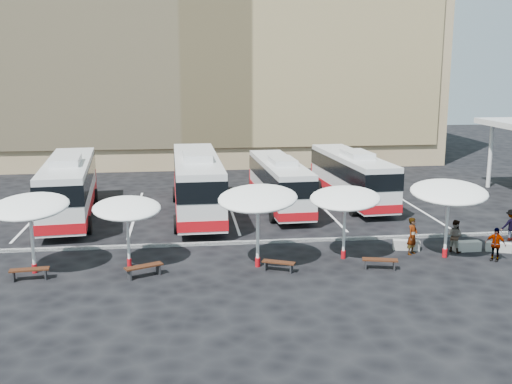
{
  "coord_description": "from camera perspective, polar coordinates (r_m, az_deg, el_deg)",
  "views": [
    {
      "loc": [
        -2.9,
        -29.16,
        9.06
      ],
      "look_at": [
        1.0,
        3.0,
        2.2
      ],
      "focal_mm": 42.0,
      "sensor_mm": 36.0,
      "label": 1
    }
  ],
  "objects": [
    {
      "name": "wood_bench_2",
      "position": [
        27.03,
        2.17,
        -6.85
      ],
      "size": [
        1.52,
        0.99,
        0.46
      ],
      "rotation": [
        0.0,
        0.0,
        -0.43
      ],
      "color": "black",
      "rests_on": "ground"
    },
    {
      "name": "wood_bench_3",
      "position": [
        27.83,
        11.72,
        -6.49
      ],
      "size": [
        1.64,
        0.81,
        0.48
      ],
      "rotation": [
        0.0,
        0.0,
        -0.26
      ],
      "color": "black",
      "rests_on": "ground"
    },
    {
      "name": "wood_bench_0",
      "position": [
        27.73,
        -20.77,
        -7.08
      ],
      "size": [
        1.67,
        0.6,
        0.5
      ],
      "rotation": [
        0.0,
        0.0,
        0.1
      ],
      "color": "black",
      "rests_on": "ground"
    },
    {
      "name": "sunshade_0",
      "position": [
        27.89,
        -20.76,
        -1.33
      ],
      "size": [
        3.89,
        3.93,
        3.56
      ],
      "rotation": [
        0.0,
        0.0,
        -0.16
      ],
      "color": "silver",
      "rests_on": "ground"
    },
    {
      "name": "bus_1",
      "position": [
        37.01,
        -5.65,
        0.99
      ],
      "size": [
        3.18,
        12.76,
        4.03
      ],
      "rotation": [
        0.0,
        0.0,
        0.02
      ],
      "color": "silver",
      "rests_on": "ground"
    },
    {
      "name": "conc_bench_0",
      "position": [
        31.04,
        14.12,
        -4.91
      ],
      "size": [
        1.38,
        0.76,
        0.49
      ],
      "primitive_type": "cube",
      "rotation": [
        0.0,
        0.0,
        -0.26
      ],
      "color": "gray",
      "rests_on": "ground"
    },
    {
      "name": "sunshade_1",
      "position": [
        27.64,
        -12.2,
        -1.55
      ],
      "size": [
        3.59,
        3.62,
        3.22
      ],
      "rotation": [
        0.0,
        0.0,
        0.18
      ],
      "color": "silver",
      "rests_on": "ground"
    },
    {
      "name": "bus_2",
      "position": [
        38.46,
        2.24,
        0.99
      ],
      "size": [
        2.85,
        10.87,
        3.42
      ],
      "rotation": [
        0.0,
        0.0,
        0.04
      ],
      "color": "silver",
      "rests_on": "ground"
    },
    {
      "name": "curb_divider",
      "position": [
        31.13,
        -1.28,
        -4.82
      ],
      "size": [
        34.0,
        0.25,
        0.15
      ],
      "primitive_type": "cube",
      "color": "black",
      "rests_on": "ground"
    },
    {
      "name": "conc_bench_1",
      "position": [
        31.7,
        19.46,
        -4.89
      ],
      "size": [
        1.34,
        0.46,
        0.5
      ],
      "primitive_type": "cube",
      "rotation": [
        0.0,
        0.0,
        0.01
      ],
      "color": "gray",
      "rests_on": "ground"
    },
    {
      "name": "sunshade_3",
      "position": [
        28.37,
        8.48,
        -0.62
      ],
      "size": [
        4.41,
        4.43,
        3.47
      ],
      "rotation": [
        0.0,
        0.0,
        -0.43
      ],
      "color": "silver",
      "rests_on": "ground"
    },
    {
      "name": "bus_0",
      "position": [
        37.79,
        -17.37,
        0.6
      ],
      "size": [
        3.68,
        12.35,
        3.86
      ],
      "rotation": [
        0.0,
        0.0,
        0.09
      ],
      "color": "silver",
      "rests_on": "ground"
    },
    {
      "name": "bus_3",
      "position": [
        40.74,
        9.07,
        1.59
      ],
      "size": [
        3.18,
        11.47,
        3.6
      ],
      "rotation": [
        0.0,
        0.0,
        0.07
      ],
      "color": "silver",
      "rests_on": "ground"
    },
    {
      "name": "passenger_1",
      "position": [
        31.2,
        18.44,
        -3.99
      ],
      "size": [
        0.99,
        1.01,
        1.64
      ],
      "primitive_type": "imported",
      "rotation": [
        0.0,
        0.0,
        2.29
      ],
      "color": "black",
      "rests_on": "ground"
    },
    {
      "name": "ground",
      "position": [
        30.67,
        -1.18,
        -5.23
      ],
      "size": [
        120.0,
        120.0,
        0.0
      ],
      "primitive_type": "plane",
      "color": "black",
      "rests_on": "ground"
    },
    {
      "name": "sandstone_building",
      "position": [
        61.2,
        -4.34,
        15.26
      ],
      "size": [
        42.0,
        18.25,
        29.6
      ],
      "color": "tan",
      "rests_on": "ground"
    },
    {
      "name": "wood_bench_1",
      "position": [
        26.78,
        -10.63,
        -7.14
      ],
      "size": [
        1.71,
        1.11,
        0.51
      ],
      "rotation": [
        0.0,
        0.0,
        0.44
      ],
      "color": "black",
      "rests_on": "ground"
    },
    {
      "name": "passenger_3",
      "position": [
        34.23,
        23.14,
        -2.91
      ],
      "size": [
        1.11,
        0.66,
        1.69
      ],
      "primitive_type": "imported",
      "rotation": [
        0.0,
        0.0,
        3.17
      ],
      "color": "black",
      "rests_on": "ground"
    },
    {
      "name": "bay_lines",
      "position": [
        38.36,
        -2.38,
        -1.71
      ],
      "size": [
        24.15,
        12.0,
        0.01
      ],
      "color": "white",
      "rests_on": "ground"
    },
    {
      "name": "sunshade_2",
      "position": [
        26.86,
        0.16,
        -0.64
      ],
      "size": [
        4.77,
        4.79,
        3.77
      ],
      "rotation": [
        0.0,
        0.0,
        -0.42
      ],
      "color": "silver",
      "rests_on": "ground"
    },
    {
      "name": "passenger_0",
      "position": [
        30.19,
        14.69,
        -4.09
      ],
      "size": [
        0.79,
        0.78,
        1.84
      ],
      "primitive_type": "imported",
      "rotation": [
        0.0,
        0.0,
        0.73
      ],
      "color": "black",
      "rests_on": "ground"
    },
    {
      "name": "passenger_2",
      "position": [
        30.47,
        21.84,
        -4.64
      ],
      "size": [
        0.96,
        0.93,
        1.62
      ],
      "primitive_type": "imported",
      "rotation": [
        0.0,
        0.0,
        -0.75
      ],
      "color": "black",
      "rests_on": "ground"
    },
    {
      "name": "sunshade_4",
      "position": [
        29.64,
        17.89,
        -0.05
      ],
      "size": [
        4.39,
        4.42,
        3.76
      ],
      "rotation": [
        0.0,
        0.0,
        -0.26
      ],
      "color": "silver",
      "rests_on": "ground"
    },
    {
      "name": "conc_bench_2",
      "position": [
        32.19,
        22.1,
        -4.88
      ],
      "size": [
        1.27,
        0.85,
        0.45
      ],
      "primitive_type": "cube",
      "rotation": [
        0.0,
        0.0,
        -0.41
      ],
      "color": "gray",
      "rests_on": "ground"
    }
  ]
}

